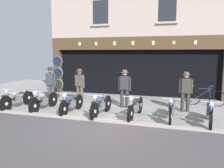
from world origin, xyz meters
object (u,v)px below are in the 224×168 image
motorcycle_center (101,105)px  assistant_far_right (186,90)px  motorcycle_far_right (210,112)px  shopkeeper_center (80,84)px  advert_board_near (175,65)px  leaning_bicycle (205,97)px  salesman_left (51,82)px  salesman_right (125,87)px  tyre_sign_pole (58,73)px  motorcycle_far_left (17,98)px  motorcycle_right (171,109)px  motorcycle_center_right (135,106)px  motorcycle_center_left (72,103)px  motorcycle_left (44,100)px

motorcycle_center → assistant_far_right: size_ratio=1.21×
motorcycle_far_right → shopkeeper_center: bearing=-14.9°
advert_board_near → leaning_bicycle: advert_board_near is taller
salesman_left → salesman_right: size_ratio=1.01×
salesman_right → tyre_sign_pole: 4.23m
motorcycle_far_right → salesman_left: salesman_left is taller
salesman_left → tyre_sign_pole: 0.92m
motorcycle_far_left → leaning_bicycle: 8.52m
motorcycle_center → advert_board_near: size_ratio=2.24×
salesman_right → advert_board_near: advert_board_near is taller
motorcycle_right → motorcycle_far_right: 1.27m
shopkeeper_center → salesman_right: size_ratio=0.98×
motorcycle_center_right → motorcycle_right: bearing=-173.4°
motorcycle_center_left → salesman_left: size_ratio=1.14×
tyre_sign_pole → advert_board_near: 6.38m
salesman_right → assistant_far_right: salesman_right is taller
motorcycle_center → shopkeeper_center: size_ratio=1.22×
motorcycle_center_right → assistant_far_right: 2.39m
motorcycle_far_left → motorcycle_center: 3.97m
leaning_bicycle → advert_board_near: bearing=43.6°
motorcycle_far_left → advert_board_near: bearing=-143.6°
tyre_sign_pole → motorcycle_center_left: bearing=-51.4°
motorcycle_center_right → motorcycle_right: (1.31, 0.07, -0.00)m
motorcycle_left → shopkeeper_center: (0.82, 1.84, 0.50)m
motorcycle_right → assistant_far_right: assistant_far_right is taller
motorcycle_far_right → leaning_bicycle: leaning_bicycle is taller
motorcycle_left → motorcycle_center_left: size_ratio=1.02×
motorcycle_right → salesman_left: 6.33m
tyre_sign_pole → advert_board_near: bearing=16.7°
motorcycle_left → motorcycle_far_right: 6.55m
advert_board_near → motorcycle_left: bearing=-139.6°
salesman_left → tyre_sign_pole: size_ratio=0.75×
motorcycle_far_right → shopkeeper_center: size_ratio=1.22×
advert_board_near → leaning_bicycle: 2.53m
motorcycle_left → motorcycle_right: motorcycle_right is taller
shopkeeper_center → leaning_bicycle: (5.86, 1.04, -0.54)m
motorcycle_center → salesman_left: (-3.41, 1.92, 0.53)m
motorcycle_far_right → salesman_right: bearing=-20.6°
motorcycle_center_right → shopkeeper_center: 3.68m
advert_board_near → motorcycle_far_left: bearing=-145.6°
shopkeeper_center → salesman_right: bearing=-177.2°
tyre_sign_pole → salesman_left: bearing=-85.9°
motorcycle_right → motorcycle_far_right: bearing=175.1°
motorcycle_center_right → salesman_right: bearing=-58.2°
motorcycle_far_left → salesman_right: size_ratio=1.22×
motorcycle_right → tyre_sign_pole: (-6.12, 2.60, 0.90)m
motorcycle_left → motorcycle_far_right: size_ratio=0.99×
shopkeeper_center → motorcycle_center_right: bearing=162.0°
motorcycle_center → salesman_left: salesman_left is taller
salesman_left → salesman_right: (3.97, -0.37, -0.02)m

